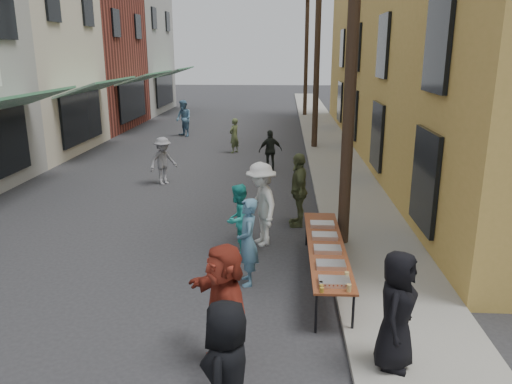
# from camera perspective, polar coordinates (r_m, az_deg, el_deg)

# --- Properties ---
(ground) EXTENTS (120.00, 120.00, 0.00)m
(ground) POSITION_cam_1_polar(r_m,az_deg,el_deg) (9.48, -15.39, -12.10)
(ground) COLOR #28282B
(ground) RESTS_ON ground
(sidewalk) EXTENTS (2.20, 60.00, 0.10)m
(sidewalk) POSITION_cam_1_polar(r_m,az_deg,el_deg) (23.39, 8.37, 5.05)
(sidewalk) COLOR gray
(sidewalk) RESTS_ON ground
(storefront_row) EXTENTS (8.00, 37.00, 9.00)m
(storefront_row) POSITION_cam_1_polar(r_m,az_deg,el_deg) (26.26, -27.00, 13.66)
(storefront_row) COLOR maroon
(storefront_row) RESTS_ON ground
(building_ochre) EXTENTS (10.00, 28.00, 10.00)m
(building_ochre) POSITION_cam_1_polar(r_m,az_deg,el_deg) (23.39, 24.79, 16.02)
(building_ochre) COLOR gold
(building_ochre) RESTS_ON ground
(utility_pole_near) EXTENTS (0.26, 0.26, 9.00)m
(utility_pole_near) POSITION_cam_1_polar(r_m,az_deg,el_deg) (10.99, 10.96, 16.34)
(utility_pole_near) COLOR #2D2116
(utility_pole_near) RESTS_ON ground
(utility_pole_mid) EXTENTS (0.26, 0.26, 9.00)m
(utility_pole_mid) POSITION_cam_1_polar(r_m,az_deg,el_deg) (22.94, 7.02, 16.07)
(utility_pole_mid) COLOR #2D2116
(utility_pole_mid) RESTS_ON ground
(utility_pole_far) EXTENTS (0.26, 0.26, 9.00)m
(utility_pole_far) POSITION_cam_1_polar(r_m,az_deg,el_deg) (34.93, 5.78, 15.97)
(utility_pole_far) COLOR #2D2116
(utility_pole_far) RESTS_ON ground
(serving_table) EXTENTS (0.70, 4.00, 0.75)m
(serving_table) POSITION_cam_1_polar(r_m,az_deg,el_deg) (9.74, 8.02, -6.27)
(serving_table) COLOR maroon
(serving_table) RESTS_ON ground
(catering_tray_sausage) EXTENTS (0.50, 0.33, 0.08)m
(catering_tray_sausage) POSITION_cam_1_polar(r_m,az_deg,el_deg) (8.20, 8.94, -10.09)
(catering_tray_sausage) COLOR maroon
(catering_tray_sausage) RESTS_ON serving_table
(catering_tray_foil_b) EXTENTS (0.50, 0.33, 0.08)m
(catering_tray_foil_b) POSITION_cam_1_polar(r_m,az_deg,el_deg) (8.79, 8.55, -8.24)
(catering_tray_foil_b) COLOR #B2B2B7
(catering_tray_foil_b) RESTS_ON serving_table
(catering_tray_buns) EXTENTS (0.50, 0.33, 0.08)m
(catering_tray_buns) POSITION_cam_1_polar(r_m,az_deg,el_deg) (9.43, 8.18, -6.51)
(catering_tray_buns) COLOR tan
(catering_tray_buns) RESTS_ON serving_table
(catering_tray_foil_d) EXTENTS (0.50, 0.33, 0.08)m
(catering_tray_foil_d) POSITION_cam_1_polar(r_m,az_deg,el_deg) (10.08, 7.86, -5.01)
(catering_tray_foil_d) COLOR #B2B2B7
(catering_tray_foil_d) RESTS_ON serving_table
(catering_tray_buns_end) EXTENTS (0.50, 0.33, 0.08)m
(catering_tray_buns_end) POSITION_cam_1_polar(r_m,az_deg,el_deg) (10.73, 7.58, -3.68)
(catering_tray_buns_end) COLOR tan
(catering_tray_buns_end) RESTS_ON serving_table
(condiment_jar_a) EXTENTS (0.07, 0.07, 0.08)m
(condiment_jar_a) POSITION_cam_1_polar(r_m,az_deg,el_deg) (7.91, 7.53, -11.03)
(condiment_jar_a) COLOR #A57F26
(condiment_jar_a) RESTS_ON serving_table
(condiment_jar_b) EXTENTS (0.07, 0.07, 0.08)m
(condiment_jar_b) POSITION_cam_1_polar(r_m,az_deg,el_deg) (8.00, 7.48, -10.71)
(condiment_jar_b) COLOR #A57F26
(condiment_jar_b) RESTS_ON serving_table
(condiment_jar_c) EXTENTS (0.07, 0.07, 0.08)m
(condiment_jar_c) POSITION_cam_1_polar(r_m,az_deg,el_deg) (8.09, 7.43, -10.40)
(condiment_jar_c) COLOR #A57F26
(condiment_jar_c) RESTS_ON serving_table
(cup_stack) EXTENTS (0.08, 0.08, 0.12)m
(cup_stack) POSITION_cam_1_polar(r_m,az_deg,el_deg) (7.99, 10.57, -10.73)
(cup_stack) COLOR tan
(cup_stack) RESTS_ON serving_table
(guest_front_a) EXTENTS (0.75, 0.97, 1.78)m
(guest_front_a) POSITION_cam_1_polar(r_m,az_deg,el_deg) (5.87, -3.30, -20.25)
(guest_front_a) COLOR black
(guest_front_a) RESTS_ON ground
(guest_front_b) EXTENTS (0.50, 0.68, 1.71)m
(guest_front_b) POSITION_cam_1_polar(r_m,az_deg,el_deg) (9.51, -0.96, -5.73)
(guest_front_b) COLOR teal
(guest_front_b) RESTS_ON ground
(guest_front_c) EXTENTS (0.87, 0.95, 1.58)m
(guest_front_c) POSITION_cam_1_polar(r_m,az_deg,el_deg) (10.95, -2.05, -3.15)
(guest_front_c) COLOR #2AAFA5
(guest_front_c) RESTS_ON ground
(guest_front_d) EXTENTS (1.17, 1.44, 1.95)m
(guest_front_d) POSITION_cam_1_polar(r_m,az_deg,el_deg) (11.40, 0.58, -1.40)
(guest_front_d) COLOR white
(guest_front_d) RESTS_ON ground
(guest_front_e) EXTENTS (0.53, 1.14, 1.90)m
(guest_front_e) POSITION_cam_1_polar(r_m,az_deg,el_deg) (12.72, 4.89, 0.26)
(guest_front_e) COLOR #535C35
(guest_front_e) RESTS_ON ground
(guest_queue_back) EXTENTS (1.29, 1.78, 1.85)m
(guest_queue_back) POSITION_cam_1_polar(r_m,az_deg,el_deg) (7.12, -3.63, -12.94)
(guest_queue_back) COLOR maroon
(guest_queue_back) RESTS_ON ground
(server) EXTENTS (0.83, 0.98, 1.70)m
(server) POSITION_cam_1_polar(r_m,az_deg,el_deg) (7.22, 15.79, -12.87)
(server) COLOR black
(server) RESTS_ON sidewalk
(passerby_left) EXTENTS (1.13, 1.17, 1.60)m
(passerby_left) POSITION_cam_1_polar(r_m,az_deg,el_deg) (17.03, -10.57, 3.51)
(passerby_left) COLOR slate
(passerby_left) RESTS_ON ground
(passerby_mid) EXTENTS (0.96, 0.61, 1.52)m
(passerby_mid) POSITION_cam_1_polar(r_m,az_deg,el_deg) (18.75, 1.66, 4.77)
(passerby_mid) COLOR black
(passerby_mid) RESTS_ON ground
(passerby_right) EXTENTS (0.60, 0.67, 1.53)m
(passerby_right) POSITION_cam_1_polar(r_m,az_deg,el_deg) (22.09, -2.51, 6.45)
(passerby_right) COLOR #4E5B35
(passerby_right) RESTS_ON ground
(passerby_far) EXTENTS (1.15, 1.16, 1.89)m
(passerby_far) POSITION_cam_1_polar(r_m,az_deg,el_deg) (26.71, -8.26, 8.32)
(passerby_far) COLOR #5786A9
(passerby_far) RESTS_ON ground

